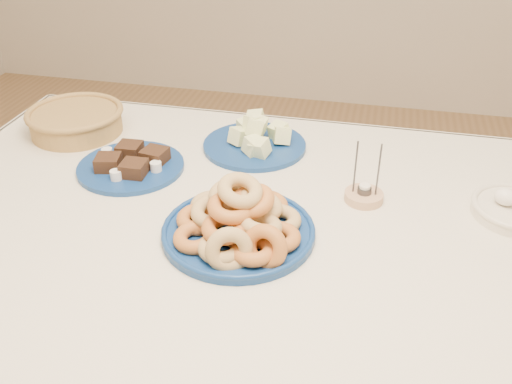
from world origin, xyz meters
TOP-DOWN VIEW (x-y plane):
  - dining_table at (0.00, 0.00)m, footprint 1.71×1.11m
  - donut_platter at (-0.03, -0.08)m, footprint 0.40×0.40m
  - melon_plate at (-0.09, 0.33)m, footprint 0.37×0.37m
  - brownie_plate at (-0.38, 0.14)m, footprint 0.29×0.29m
  - wicker_basket at (-0.62, 0.31)m, footprint 0.30×0.30m
  - candle_holder at (0.22, 0.13)m, footprint 0.09×0.09m

SIDE VIEW (x-z plane):
  - dining_table at x=0.00m, z-range 0.27..1.02m
  - candle_holder at x=0.22m, z-range 0.69..0.84m
  - brownie_plate at x=-0.38m, z-range 0.74..0.79m
  - melon_plate at x=-0.09m, z-range 0.73..0.82m
  - donut_platter at x=-0.03m, z-range 0.71..0.86m
  - wicker_basket at x=-0.62m, z-range 0.75..0.83m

